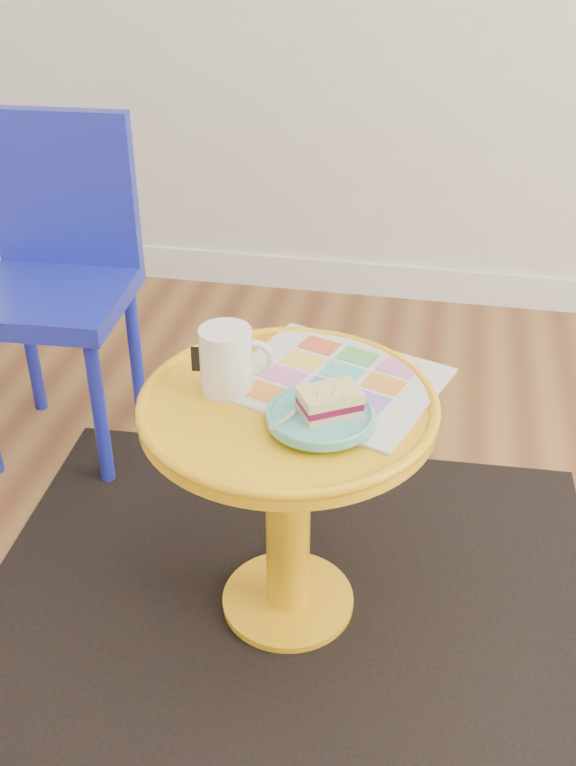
% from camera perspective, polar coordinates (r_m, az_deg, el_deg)
% --- Properties ---
extents(room_walls, '(4.00, 4.00, 4.00)m').
position_cam_1_polar(room_walls, '(2.28, -5.73, -2.80)').
color(room_walls, silver).
rests_on(room_walls, ground).
extents(rug, '(1.34, 1.15, 0.01)m').
position_cam_1_polar(rug, '(1.86, 0.00, -14.51)').
color(rug, black).
rests_on(rug, ground).
extents(side_table, '(0.54, 0.54, 0.51)m').
position_cam_1_polar(side_table, '(1.62, -0.00, -5.56)').
color(side_table, '#F0AC14').
rests_on(side_table, ground).
extents(chair, '(0.39, 0.39, 0.84)m').
position_cam_1_polar(chair, '(2.20, -15.21, 7.52)').
color(chair, '#1B24B0').
rests_on(chair, ground).
extents(newspaper, '(0.45, 0.42, 0.01)m').
position_cam_1_polar(newspaper, '(1.59, 3.09, 0.10)').
color(newspaper, silver).
rests_on(newspaper, side_table).
extents(mug, '(0.14, 0.09, 0.12)m').
position_cam_1_polar(mug, '(1.54, -4.07, 1.67)').
color(mug, white).
rests_on(mug, side_table).
extents(plate, '(0.19, 0.19, 0.02)m').
position_cam_1_polar(plate, '(1.46, 2.16, -2.28)').
color(plate, '#56B6AF').
rests_on(plate, newspaper).
extents(cake_slice, '(0.12, 0.11, 0.04)m').
position_cam_1_polar(cake_slice, '(1.44, 2.81, -1.24)').
color(cake_slice, '#D3BC8C').
rests_on(cake_slice, plate).
extents(fork, '(0.08, 0.13, 0.00)m').
position_cam_1_polar(fork, '(1.46, 0.82, -1.75)').
color(fork, silver).
rests_on(fork, plate).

